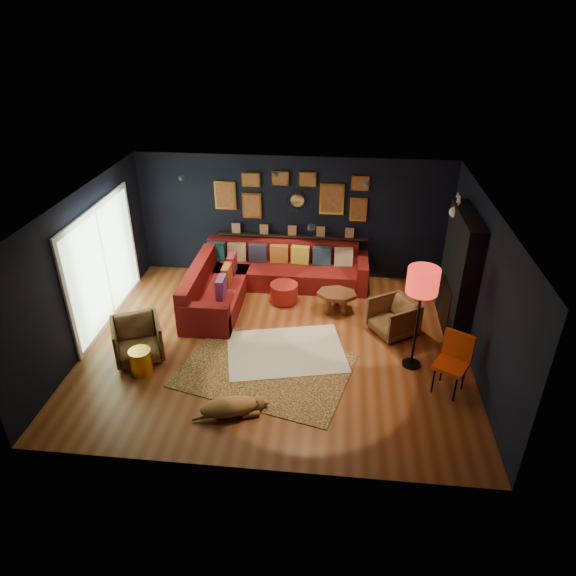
# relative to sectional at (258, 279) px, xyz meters

# --- Properties ---
(floor) EXTENTS (6.50, 6.50, 0.00)m
(floor) POSITION_rel_sectional_xyz_m (0.61, -1.81, -0.32)
(floor) COLOR brown
(floor) RESTS_ON ground
(room_walls) EXTENTS (6.50, 6.50, 6.50)m
(room_walls) POSITION_rel_sectional_xyz_m (0.61, -1.81, 1.27)
(room_walls) COLOR black
(room_walls) RESTS_ON ground
(sectional) EXTENTS (3.41, 2.69, 0.86)m
(sectional) POSITION_rel_sectional_xyz_m (0.00, 0.00, 0.00)
(sectional) COLOR maroon
(sectional) RESTS_ON ground
(ledge) EXTENTS (3.20, 0.12, 0.04)m
(ledge) POSITION_rel_sectional_xyz_m (0.61, 0.87, 0.60)
(ledge) COLOR black
(ledge) RESTS_ON room_walls
(gallery_wall) EXTENTS (3.15, 0.04, 1.02)m
(gallery_wall) POSITION_rel_sectional_xyz_m (0.60, 0.91, 1.48)
(gallery_wall) COLOR gold
(gallery_wall) RESTS_ON room_walls
(sunburst_mirror) EXTENTS (0.47, 0.16, 0.47)m
(sunburst_mirror) POSITION_rel_sectional_xyz_m (0.71, 0.91, 1.38)
(sunburst_mirror) COLOR silver
(sunburst_mirror) RESTS_ON room_walls
(fireplace) EXTENTS (0.31, 1.60, 2.20)m
(fireplace) POSITION_rel_sectional_xyz_m (3.71, -0.91, 0.70)
(fireplace) COLOR black
(fireplace) RESTS_ON ground
(deer_head) EXTENTS (0.50, 0.28, 0.45)m
(deer_head) POSITION_rel_sectional_xyz_m (3.75, -0.41, 1.73)
(deer_head) COLOR white
(deer_head) RESTS_ON fireplace
(sliding_door) EXTENTS (0.06, 2.80, 2.20)m
(sliding_door) POSITION_rel_sectional_xyz_m (-2.60, -1.21, 0.78)
(sliding_door) COLOR white
(sliding_door) RESTS_ON ground
(ceiling_spots) EXTENTS (3.30, 2.50, 0.06)m
(ceiling_spots) POSITION_rel_sectional_xyz_m (0.61, -1.01, 2.24)
(ceiling_spots) COLOR black
(ceiling_spots) RESTS_ON room_walls
(shag_rug) EXTENTS (2.24, 1.84, 0.03)m
(shag_rug) POSITION_rel_sectional_xyz_m (0.79, -2.01, -0.31)
(shag_rug) COLOR silver
(shag_rug) RESTS_ON ground
(leopard_rug) EXTENTS (3.04, 2.50, 0.02)m
(leopard_rug) POSITION_rel_sectional_xyz_m (0.51, -2.54, -0.32)
(leopard_rug) COLOR tan
(leopard_rug) RESTS_ON ground
(coffee_table) EXTENTS (0.81, 0.63, 0.39)m
(coffee_table) POSITION_rel_sectional_xyz_m (1.61, -0.58, 0.02)
(coffee_table) COLOR brown
(coffee_table) RESTS_ON shag_rug
(pouf) EXTENTS (0.55, 0.55, 0.36)m
(pouf) POSITION_rel_sectional_xyz_m (0.57, -0.31, -0.12)
(pouf) COLOR #A51F1B
(pouf) RESTS_ON shag_rug
(armchair_left) EXTENTS (1.00, 0.97, 0.78)m
(armchair_left) POSITION_rel_sectional_xyz_m (-1.63, -2.41, 0.07)
(armchair_left) COLOR #A46E40
(armchair_left) RESTS_ON ground
(armchair_right) EXTENTS (0.93, 0.94, 0.72)m
(armchair_right) POSITION_rel_sectional_xyz_m (2.64, -1.22, 0.04)
(armchair_right) COLOR #A46E40
(armchair_right) RESTS_ON ground
(gold_stool) EXTENTS (0.35, 0.35, 0.44)m
(gold_stool) POSITION_rel_sectional_xyz_m (-1.45, -2.81, -0.10)
(gold_stool) COLOR gold
(gold_stool) RESTS_ON ground
(orange_chair) EXTENTS (0.63, 0.63, 0.97)m
(orange_chair) POSITION_rel_sectional_xyz_m (3.41, -2.66, 0.25)
(orange_chair) COLOR black
(orange_chair) RESTS_ON ground
(floor_lamp) EXTENTS (0.49, 0.49, 1.78)m
(floor_lamp) POSITION_rel_sectional_xyz_m (2.89, -2.14, 1.18)
(floor_lamp) COLOR black
(floor_lamp) RESTS_ON ground
(dog) EXTENTS (1.25, 0.89, 0.36)m
(dog) POSITION_rel_sectional_xyz_m (0.14, -3.61, -0.13)
(dog) COLOR tan
(dog) RESTS_ON leopard_rug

